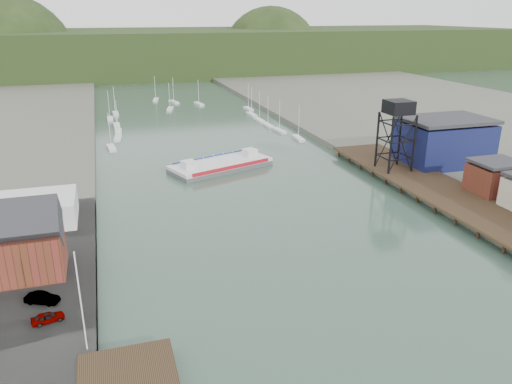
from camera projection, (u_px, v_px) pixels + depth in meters
ground at (396, 360)px, 55.97m from camera, size 600.00×600.00×0.00m
west_quay at (30, 316)px, 62.62m from camera, size 16.00×80.00×1.60m
east_pier at (434, 186)px, 106.00m from camera, size 14.00×70.00×2.45m
harbor_building at (17, 247)px, 69.26m from camera, size 12.20×8.20×8.90m
white_shed at (22, 211)px, 87.44m from camera, size 18.00×12.00×4.50m
flagpole at (81, 302)px, 53.25m from camera, size 0.16×0.16×12.00m
lift_tower at (398, 111)px, 112.45m from camera, size 6.50×6.50×16.00m
blue_shed at (444, 142)px, 121.32m from camera, size 20.50×14.50×11.30m
marina_sailboats at (187, 119)px, 180.33m from camera, size 57.71×92.65×0.90m
distant_hills at (138, 55)px, 322.20m from camera, size 500.00×120.00×80.00m
chain_ferry at (221, 165)px, 123.91m from camera, size 27.01×18.02×3.61m
car_west_a at (48, 317)px, 59.87m from camera, size 4.03×2.31×1.29m
car_west_b at (42, 298)px, 63.75m from camera, size 4.57×3.17×1.43m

